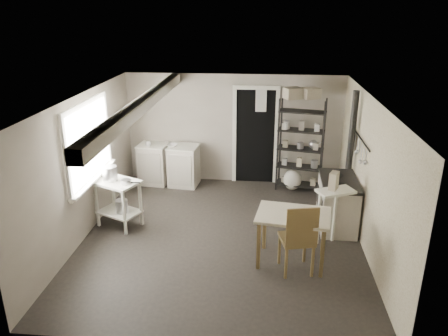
# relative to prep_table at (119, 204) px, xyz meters

# --- Properties ---
(floor) EXTENTS (5.00, 5.00, 0.00)m
(floor) POSITION_rel_prep_table_xyz_m (1.80, -0.23, -0.40)
(floor) COLOR black
(floor) RESTS_ON ground
(ceiling) EXTENTS (5.00, 5.00, 0.00)m
(ceiling) POSITION_rel_prep_table_xyz_m (1.80, -0.23, 1.90)
(ceiling) COLOR silver
(ceiling) RESTS_ON wall_back
(wall_back) EXTENTS (4.50, 0.02, 2.30)m
(wall_back) POSITION_rel_prep_table_xyz_m (1.80, 2.27, 0.75)
(wall_back) COLOR #A3998B
(wall_back) RESTS_ON ground
(wall_front) EXTENTS (4.50, 0.02, 2.30)m
(wall_front) POSITION_rel_prep_table_xyz_m (1.80, -2.73, 0.75)
(wall_front) COLOR #A3998B
(wall_front) RESTS_ON ground
(wall_left) EXTENTS (0.02, 5.00, 2.30)m
(wall_left) POSITION_rel_prep_table_xyz_m (-0.45, -0.23, 0.75)
(wall_left) COLOR #A3998B
(wall_left) RESTS_ON ground
(wall_right) EXTENTS (0.02, 5.00, 2.30)m
(wall_right) POSITION_rel_prep_table_xyz_m (4.05, -0.23, 0.75)
(wall_right) COLOR #A3998B
(wall_right) RESTS_ON ground
(window) EXTENTS (0.12, 1.76, 1.28)m
(window) POSITION_rel_prep_table_xyz_m (-0.42, -0.03, 1.10)
(window) COLOR white
(window) RESTS_ON wall_left
(doorway) EXTENTS (0.96, 0.10, 2.08)m
(doorway) POSITION_rel_prep_table_xyz_m (2.25, 2.24, 0.60)
(doorway) COLOR white
(doorway) RESTS_ON ground
(ceiling_beam) EXTENTS (0.18, 5.00, 0.18)m
(ceiling_beam) POSITION_rel_prep_table_xyz_m (0.60, -0.23, 1.80)
(ceiling_beam) COLOR white
(ceiling_beam) RESTS_ON ceiling
(wallpaper_panel) EXTENTS (0.01, 5.00, 2.30)m
(wallpaper_panel) POSITION_rel_prep_table_xyz_m (4.04, -0.23, 0.75)
(wallpaper_panel) COLOR beige
(wallpaper_panel) RESTS_ON wall_right
(utensil_rail) EXTENTS (0.06, 1.20, 0.44)m
(utensil_rail) POSITION_rel_prep_table_xyz_m (3.99, 0.37, 1.15)
(utensil_rail) COLOR #BABABC
(utensil_rail) RESTS_ON wall_right
(prep_table) EXTENTS (0.87, 0.77, 0.82)m
(prep_table) POSITION_rel_prep_table_xyz_m (0.00, 0.00, 0.00)
(prep_table) COLOR white
(prep_table) RESTS_ON ground
(stockpot) EXTENTS (0.28, 0.28, 0.27)m
(stockpot) POSITION_rel_prep_table_xyz_m (-0.12, 0.03, 0.54)
(stockpot) COLOR #BABABC
(stockpot) RESTS_ON prep_table
(saucepan) EXTENTS (0.19, 0.19, 0.09)m
(saucepan) POSITION_rel_prep_table_xyz_m (0.19, -0.09, 0.45)
(saucepan) COLOR #BABABC
(saucepan) RESTS_ON prep_table
(bucket) EXTENTS (0.27, 0.27, 0.22)m
(bucket) POSITION_rel_prep_table_xyz_m (0.06, -0.04, -0.02)
(bucket) COLOR #BABABC
(bucket) RESTS_ON prep_table
(base_cabinets) EXTENTS (1.36, 0.69, 0.86)m
(base_cabinets) POSITION_rel_prep_table_xyz_m (0.45, 1.95, 0.06)
(base_cabinets) COLOR beige
(base_cabinets) RESTS_ON ground
(mixing_bowl) EXTENTS (0.33, 0.33, 0.07)m
(mixing_bowl) POSITION_rel_prep_table_xyz_m (0.56, 1.87, 0.55)
(mixing_bowl) COLOR silver
(mixing_bowl) RESTS_ON base_cabinets
(counter_cup) EXTENTS (0.15, 0.15, 0.09)m
(counter_cup) POSITION_rel_prep_table_xyz_m (0.06, 1.84, 0.57)
(counter_cup) COLOR silver
(counter_cup) RESTS_ON base_cabinets
(shelf_rack) EXTENTS (0.96, 0.53, 1.91)m
(shelf_rack) POSITION_rel_prep_table_xyz_m (3.17, 1.89, 0.55)
(shelf_rack) COLOR black
(shelf_rack) RESTS_ON ground
(shelf_jar) EXTENTS (0.11, 0.11, 0.20)m
(shelf_jar) POSITION_rel_prep_table_xyz_m (2.83, 1.90, 0.97)
(shelf_jar) COLOR silver
(shelf_jar) RESTS_ON shelf_rack
(storage_box_a) EXTENTS (0.39, 0.37, 0.21)m
(storage_box_a) POSITION_rel_prep_table_xyz_m (2.96, 1.83, 1.61)
(storage_box_a) COLOR beige
(storage_box_a) RESTS_ON shelf_rack
(storage_box_b) EXTENTS (0.39, 0.38, 0.20)m
(storage_box_b) POSITION_rel_prep_table_xyz_m (3.31, 1.91, 1.59)
(storage_box_b) COLOR beige
(storage_box_b) RESTS_ON shelf_rack
(stove) EXTENTS (0.62, 1.10, 0.85)m
(stove) POSITION_rel_prep_table_xyz_m (3.72, 0.35, 0.04)
(stove) COLOR beige
(stove) RESTS_ON ground
(stovepipe) EXTENTS (0.11, 0.11, 1.31)m
(stovepipe) POSITION_rel_prep_table_xyz_m (3.93, 0.78, 1.19)
(stovepipe) COLOR black
(stovepipe) RESTS_ON stove
(side_ledge) EXTENTS (0.66, 0.53, 0.90)m
(side_ledge) POSITION_rel_prep_table_xyz_m (3.58, -0.20, 0.03)
(side_ledge) COLOR white
(side_ledge) RESTS_ON ground
(oats_box) EXTENTS (0.18, 0.22, 0.28)m
(oats_box) POSITION_rel_prep_table_xyz_m (3.54, -0.17, 0.61)
(oats_box) COLOR beige
(oats_box) RESTS_ON side_ledge
(work_table) EXTENTS (1.13, 0.86, 0.79)m
(work_table) POSITION_rel_prep_table_xyz_m (2.90, -0.88, -0.02)
(work_table) COLOR beige
(work_table) RESTS_ON ground
(table_cup) EXTENTS (0.12, 0.12, 0.09)m
(table_cup) POSITION_rel_prep_table_xyz_m (3.11, -0.95, 0.40)
(table_cup) COLOR silver
(table_cup) RESTS_ON work_table
(chair) EXTENTS (0.54, 0.55, 1.08)m
(chair) POSITION_rel_prep_table_xyz_m (2.94, -1.10, 0.09)
(chair) COLOR brown
(chair) RESTS_ON ground
(flour_sack) EXTENTS (0.45, 0.41, 0.44)m
(flour_sack) POSITION_rel_prep_table_xyz_m (3.05, 1.86, -0.16)
(flour_sack) COLOR beige
(flour_sack) RESTS_ON ground
(floor_crock) EXTENTS (0.14, 0.14, 0.15)m
(floor_crock) POSITION_rel_prep_table_xyz_m (3.13, -0.33, -0.33)
(floor_crock) COLOR silver
(floor_crock) RESTS_ON ground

